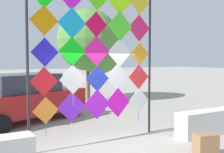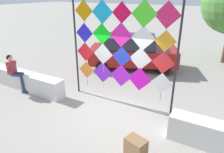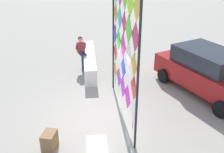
{
  "view_description": "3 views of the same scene",
  "coord_description": "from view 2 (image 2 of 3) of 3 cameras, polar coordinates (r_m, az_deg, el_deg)",
  "views": [
    {
      "loc": [
        -3.59,
        -6.23,
        2.33
      ],
      "look_at": [
        0.21,
        0.39,
        1.86
      ],
      "focal_mm": 44.92,
      "sensor_mm": 36.0,
      "label": 1
    },
    {
      "loc": [
        3.19,
        -5.56,
        3.96
      ],
      "look_at": [
        -0.16,
        0.29,
        1.18
      ],
      "focal_mm": 33.4,
      "sensor_mm": 36.0,
      "label": 2
    },
    {
      "loc": [
        7.98,
        -0.48,
        5.34
      ],
      "look_at": [
        -0.14,
        0.4,
        1.42
      ],
      "focal_mm": 42.32,
      "sensor_mm": 36.0,
      "label": 3
    }
  ],
  "objects": [
    {
      "name": "ground",
      "position": [
        7.53,
        -0.05,
        -9.29
      ],
      "size": [
        120.0,
        120.0,
        0.0
      ],
      "primitive_type": "plane",
      "color": "#9E998E"
    },
    {
      "name": "plaza_ledge_left",
      "position": [
        9.75,
        -22.88,
        -0.98
      ],
      "size": [
        4.14,
        0.54,
        0.76
      ],
      "primitive_type": "cube",
      "color": "silver",
      "rests_on": "ground"
    },
    {
      "name": "cardboard_box_large",
      "position": [
        5.6,
        6.5,
        -18.91
      ],
      "size": [
        0.6,
        0.49,
        0.55
      ],
      "primitive_type": "cube",
      "rotation": [
        0.0,
        0.0,
        -0.28
      ],
      "color": "olive",
      "rests_on": "ground"
    },
    {
      "name": "seated_vendor",
      "position": [
        9.37,
        -25.06,
        1.53
      ],
      "size": [
        0.76,
        0.6,
        1.6
      ],
      "color": "navy",
      "rests_on": "ground"
    },
    {
      "name": "kite_display_rack",
      "position": [
        7.23,
        2.68,
        11.85
      ],
      "size": [
        3.92,
        0.29,
        4.57
      ],
      "color": "#232328",
      "rests_on": "ground"
    },
    {
      "name": "parked_car",
      "position": [
        11.38,
        5.59,
        6.75
      ],
      "size": [
        5.01,
        3.63,
        1.79
      ],
      "color": "maroon",
      "rests_on": "ground"
    }
  ]
}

